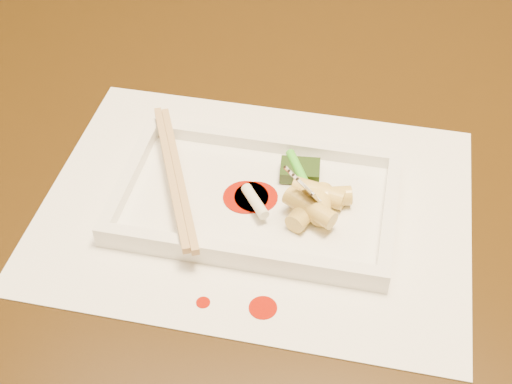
% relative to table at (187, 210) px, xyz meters
% --- Properties ---
extents(table, '(1.40, 0.90, 0.75)m').
position_rel_table_xyz_m(table, '(0.00, 0.00, 0.00)').
color(table, black).
rests_on(table, ground).
extents(placemat, '(0.40, 0.30, 0.00)m').
position_rel_table_xyz_m(placemat, '(0.10, -0.07, 0.10)').
color(placemat, white).
rests_on(placemat, table).
extents(sauce_splatter_a, '(0.02, 0.02, 0.00)m').
position_rel_table_xyz_m(sauce_splatter_a, '(0.13, -0.19, 0.10)').
color(sauce_splatter_a, '#9A1204').
rests_on(sauce_splatter_a, placemat).
extents(sauce_splatter_b, '(0.01, 0.01, 0.00)m').
position_rel_table_xyz_m(sauce_splatter_b, '(0.08, -0.19, 0.10)').
color(sauce_splatter_b, '#9A1204').
rests_on(sauce_splatter_b, placemat).
extents(plate_base, '(0.26, 0.16, 0.01)m').
position_rel_table_xyz_m(plate_base, '(0.10, -0.07, 0.11)').
color(plate_base, white).
rests_on(plate_base, placemat).
extents(plate_rim_far, '(0.26, 0.01, 0.01)m').
position_rel_table_xyz_m(plate_rim_far, '(0.10, -0.00, 0.12)').
color(plate_rim_far, white).
rests_on(plate_rim_far, plate_base).
extents(plate_rim_near, '(0.26, 0.01, 0.01)m').
position_rel_table_xyz_m(plate_rim_near, '(0.10, -0.15, 0.12)').
color(plate_rim_near, white).
rests_on(plate_rim_near, plate_base).
extents(plate_rim_left, '(0.01, 0.14, 0.01)m').
position_rel_table_xyz_m(plate_rim_left, '(-0.03, -0.07, 0.12)').
color(plate_rim_left, white).
rests_on(plate_rim_left, plate_base).
extents(plate_rim_right, '(0.01, 0.14, 0.01)m').
position_rel_table_xyz_m(plate_rim_right, '(0.22, -0.07, 0.12)').
color(plate_rim_right, white).
rests_on(plate_rim_right, plate_base).
extents(veg_piece, '(0.04, 0.03, 0.01)m').
position_rel_table_xyz_m(veg_piece, '(0.13, -0.03, 0.12)').
color(veg_piece, black).
rests_on(veg_piece, plate_base).
extents(scallion_white, '(0.03, 0.04, 0.01)m').
position_rel_table_xyz_m(scallion_white, '(0.10, -0.09, 0.12)').
color(scallion_white, '#EAEACC').
rests_on(scallion_white, plate_base).
extents(scallion_green, '(0.05, 0.08, 0.01)m').
position_rel_table_xyz_m(scallion_green, '(0.14, -0.05, 0.12)').
color(scallion_green, green).
rests_on(scallion_green, plate_base).
extents(chopstick_a, '(0.09, 0.18, 0.01)m').
position_rel_table_xyz_m(chopstick_a, '(0.01, -0.07, 0.13)').
color(chopstick_a, tan).
rests_on(chopstick_a, plate_rim_near).
extents(chopstick_b, '(0.09, 0.18, 0.01)m').
position_rel_table_xyz_m(chopstick_b, '(0.02, -0.07, 0.13)').
color(chopstick_b, tan).
rests_on(chopstick_b, plate_rim_near).
extents(fork, '(0.09, 0.10, 0.14)m').
position_rel_table_xyz_m(fork, '(0.17, -0.06, 0.18)').
color(fork, silver).
rests_on(fork, plate_base).
extents(sauce_blob_0, '(0.04, 0.04, 0.00)m').
position_rel_table_xyz_m(sauce_blob_0, '(0.09, -0.07, 0.11)').
color(sauce_blob_0, '#9A1204').
rests_on(sauce_blob_0, plate_base).
extents(sauce_blob_1, '(0.04, 0.04, 0.00)m').
position_rel_table_xyz_m(sauce_blob_1, '(0.10, -0.07, 0.11)').
color(sauce_blob_1, '#9A1204').
rests_on(sauce_blob_1, plate_base).
extents(rice_cake_0, '(0.05, 0.03, 0.02)m').
position_rel_table_xyz_m(rice_cake_0, '(0.15, -0.06, 0.12)').
color(rice_cake_0, '#DAC666').
rests_on(rice_cake_0, plate_base).
extents(rice_cake_1, '(0.04, 0.05, 0.02)m').
position_rel_table_xyz_m(rice_cake_1, '(0.15, -0.09, 0.12)').
color(rice_cake_1, '#DAC666').
rests_on(rice_cake_1, plate_base).
extents(rice_cake_2, '(0.05, 0.04, 0.02)m').
position_rel_table_xyz_m(rice_cake_2, '(0.15, -0.09, 0.13)').
color(rice_cake_2, '#DAC666').
rests_on(rice_cake_2, plate_base).
extents(rice_cake_3, '(0.05, 0.03, 0.02)m').
position_rel_table_xyz_m(rice_cake_3, '(0.16, -0.07, 0.12)').
color(rice_cake_3, '#DAC666').
rests_on(rice_cake_3, plate_base).
extents(rice_cake_4, '(0.02, 0.04, 0.02)m').
position_rel_table_xyz_m(rice_cake_4, '(0.16, -0.08, 0.12)').
color(rice_cake_4, '#DAC666').
rests_on(rice_cake_4, plate_base).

